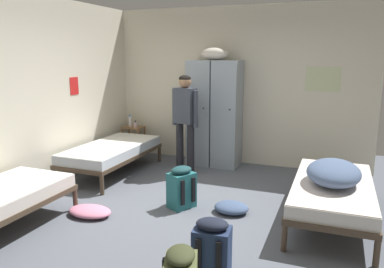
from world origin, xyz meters
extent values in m
plane|color=#565B66|center=(0.00, 0.00, 0.00)|extent=(7.75, 7.75, 0.00)
cube|color=beige|center=(0.00, 2.45, 1.39)|extent=(4.67, 0.06, 2.78)
cube|color=beige|center=(-2.31, 0.00, 1.39)|extent=(0.06, 4.84, 2.78)
cube|color=beige|center=(1.45, 2.42, 1.55)|extent=(0.55, 0.01, 0.40)
cube|color=red|center=(-2.27, 0.85, 1.45)|extent=(0.01, 0.20, 0.28)
cube|color=#8C99A3|center=(-0.55, 2.14, 0.93)|extent=(0.44, 0.52, 1.85)
cylinder|color=black|center=(-0.42, 1.87, 1.05)|extent=(0.02, 0.03, 0.02)
cube|color=#8C99A3|center=(-0.09, 2.14, 0.93)|extent=(0.44, 0.52, 1.85)
cylinder|color=black|center=(0.04, 1.87, 1.05)|extent=(0.02, 0.03, 0.02)
ellipsoid|color=beige|center=(-0.32, 2.14, 1.96)|extent=(0.48, 0.36, 0.22)
cylinder|color=brown|center=(-2.15, 2.03, 0.28)|extent=(0.03, 0.03, 0.55)
cylinder|color=brown|center=(-1.80, 2.03, 0.28)|extent=(0.03, 0.03, 0.55)
cylinder|color=brown|center=(-2.15, 2.30, 0.28)|extent=(0.03, 0.03, 0.55)
cylinder|color=brown|center=(-1.80, 2.30, 0.28)|extent=(0.03, 0.03, 0.55)
cube|color=brown|center=(-1.98, 2.17, 0.19)|extent=(0.38, 0.30, 0.02)
cube|color=brown|center=(-1.98, 2.17, 0.56)|extent=(0.38, 0.30, 0.02)
cylinder|color=#473828|center=(-2.15, -0.48, 0.14)|extent=(0.06, 0.06, 0.28)
cylinder|color=#473828|center=(-1.31, -0.48, 0.14)|extent=(0.06, 0.06, 0.28)
cylinder|color=#473828|center=(2.15, 1.27, 0.14)|extent=(0.06, 0.06, 0.28)
cylinder|color=#473828|center=(1.31, 1.27, 0.14)|extent=(0.06, 0.06, 0.28)
cylinder|color=#473828|center=(2.15, -0.57, 0.14)|extent=(0.06, 0.06, 0.28)
cylinder|color=#473828|center=(1.31, -0.57, 0.14)|extent=(0.06, 0.06, 0.28)
cube|color=#473828|center=(1.73, 0.35, 0.31)|extent=(0.90, 1.90, 0.06)
cube|color=silver|center=(1.73, 0.35, 0.41)|extent=(0.87, 1.84, 0.14)
cube|color=silver|center=(1.73, 0.35, 0.49)|extent=(0.86, 1.82, 0.01)
cylinder|color=#473828|center=(-2.15, 0.10, 0.14)|extent=(0.06, 0.06, 0.28)
cylinder|color=#473828|center=(-1.31, 0.10, 0.14)|extent=(0.06, 0.06, 0.28)
cylinder|color=#473828|center=(-2.15, 1.94, 0.14)|extent=(0.06, 0.06, 0.28)
cylinder|color=#473828|center=(-1.31, 1.94, 0.14)|extent=(0.06, 0.06, 0.28)
cube|color=#473828|center=(-1.73, 1.02, 0.31)|extent=(0.90, 1.90, 0.06)
cube|color=silver|center=(-1.73, 1.02, 0.41)|extent=(0.87, 1.84, 0.14)
cube|color=white|center=(-1.73, 1.02, 0.49)|extent=(0.86, 1.82, 0.01)
ellipsoid|color=slate|center=(1.72, 0.29, 0.62)|extent=(0.60, 0.86, 0.26)
cylinder|color=black|center=(-0.50, 1.47, 0.42)|extent=(0.12, 0.12, 0.84)
cylinder|color=black|center=(-0.72, 1.53, 0.42)|extent=(0.12, 0.12, 0.84)
cube|color=#333842|center=(-0.61, 1.50, 1.13)|extent=(0.39, 0.29, 0.58)
cylinder|color=#333842|center=(-0.40, 1.44, 1.09)|extent=(0.08, 0.08, 0.60)
cylinder|color=#333842|center=(-0.82, 1.56, 1.09)|extent=(0.08, 0.08, 0.60)
sphere|color=#936B4C|center=(-0.61, 1.50, 1.52)|extent=(0.21, 0.21, 0.21)
ellipsoid|color=black|center=(-0.61, 1.50, 1.57)|extent=(0.20, 0.20, 0.11)
cylinder|color=white|center=(-2.06, 2.19, 0.67)|extent=(0.06, 0.06, 0.19)
cylinder|color=#2666B2|center=(-2.06, 2.19, 0.78)|extent=(0.03, 0.03, 0.03)
cylinder|color=beige|center=(-1.91, 2.13, 0.62)|extent=(0.06, 0.06, 0.10)
cylinder|color=black|center=(-1.91, 2.13, 0.69)|extent=(0.03, 0.03, 0.03)
ellipsoid|color=#383D23|center=(0.72, -1.83, 0.50)|extent=(0.30, 0.34, 0.10)
cube|color=#23666B|center=(-0.09, 0.10, 0.23)|extent=(0.36, 0.40, 0.46)
ellipsoid|color=#193D42|center=(-0.22, 0.17, 0.15)|extent=(0.18, 0.25, 0.20)
ellipsoid|color=#193D42|center=(-0.09, 0.10, 0.50)|extent=(0.33, 0.36, 0.10)
cube|color=black|center=(0.07, 0.12, 0.25)|extent=(0.04, 0.06, 0.32)
cube|color=black|center=(-0.01, -0.04, 0.25)|extent=(0.04, 0.06, 0.32)
cube|color=navy|center=(0.77, -1.25, 0.23)|extent=(0.34, 0.27, 0.46)
ellipsoid|color=black|center=(0.76, -1.11, 0.15)|extent=(0.25, 0.10, 0.20)
ellipsoid|color=black|center=(0.77, -1.25, 0.50)|extent=(0.31, 0.24, 0.10)
cube|color=black|center=(0.87, -1.38, 0.25)|extent=(0.05, 0.03, 0.32)
cube|color=black|center=(0.70, -1.40, 0.25)|extent=(0.05, 0.03, 0.32)
ellipsoid|color=pink|center=(-1.04, -0.56, 0.06)|extent=(0.56, 0.36, 0.11)
ellipsoid|color=#42567A|center=(0.56, 0.17, 0.07)|extent=(0.43, 0.37, 0.13)
camera|label=1|loc=(1.71, -4.15, 1.94)|focal=35.39mm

